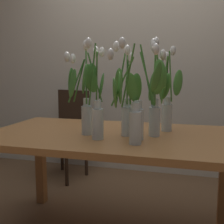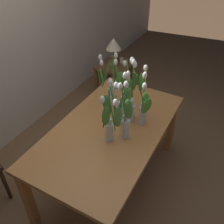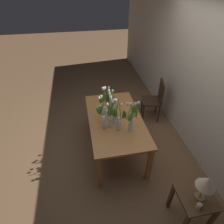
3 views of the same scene
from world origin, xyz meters
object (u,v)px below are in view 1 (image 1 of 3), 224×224
Objects in this scene: tulip_vase_5 at (166,97)px; dining_chair at (68,128)px; tulip_vase_4 at (157,101)px; dining_table at (111,147)px; tulip_vase_0 at (130,112)px; tulip_vase_3 at (127,103)px; tulip_vase_1 at (85,98)px; tulip_vase_6 at (143,108)px; tulip_vase_2 at (95,106)px.

tulip_vase_5 is 1.48m from dining_chair.
dining_table is at bearing 175.91° from tulip_vase_4.
tulip_vase_0 is at bearing -53.84° from dining_chair.
dining_table is 0.49m from tulip_vase_5.
dining_table is 1.72× the size of dining_chair.
tulip_vase_3 is at bearing 106.41° from tulip_vase_0.
tulip_vase_1 is 1.01× the size of tulip_vase_3.
tulip_vase_6 is at bearing -124.78° from tulip_vase_4.
tulip_vase_4 is 0.12m from tulip_vase_6.
tulip_vase_1 is 0.37m from tulip_vase_6.
tulip_vase_6 is at bearing 67.91° from tulip_vase_0.
tulip_vase_0 is 0.98× the size of tulip_vase_2.
tulip_vase_4 reaches higher than tulip_vase_6.
tulip_vase_1 is at bearing 175.70° from tulip_vase_6.
tulip_vase_1 is (-0.31, 0.15, 0.05)m from tulip_vase_0.
tulip_vase_1 is 0.99× the size of tulip_vase_2.
dining_table is at bearing -53.58° from dining_chair.
tulip_vase_0 is at bearing -110.66° from tulip_vase_5.
tulip_vase_1 reaches higher than tulip_vase_3.
tulip_vase_4 is at bearing 62.10° from tulip_vase_0.
tulip_vase_6 reaches higher than tulip_vase_1.
tulip_vase_2 is (0.09, -0.08, -0.04)m from tulip_vase_1.
dining_table is 2.82× the size of tulip_vase_3.
tulip_vase_2 reaches higher than dining_table.
tulip_vase_6 is at bearing -27.59° from dining_table.
tulip_vase_1 is 0.62× the size of dining_chair.
dining_table is 0.40m from tulip_vase_0.
dining_chair is (-0.90, 1.12, -0.42)m from tulip_vase_3.
tulip_vase_4 is (0.29, -0.02, 0.31)m from dining_table.
tulip_vase_3 is 0.18m from tulip_vase_4.
dining_table is 2.72× the size of tulip_vase_4.
tulip_vase_4 is 0.20m from tulip_vase_5.
tulip_vase_2 is 0.99× the size of tulip_vase_4.
dining_table is 0.36m from tulip_vase_1.
dining_table is 0.33m from tulip_vase_3.
tulip_vase_5 is (0.38, 0.34, 0.03)m from tulip_vase_2.
tulip_vase_6 is (0.27, 0.05, -0.01)m from tulip_vase_2.
tulip_vase_4 reaches higher than tulip_vase_3.
tulip_vase_4 is 1.58m from dining_chair.
tulip_vase_6 is (0.22, -0.12, 0.28)m from dining_table.
tulip_vase_4 is (0.17, 0.05, 0.01)m from tulip_vase_3.
tulip_vase_2 is 1.05× the size of tulip_vase_5.
tulip_vase_2 reaches higher than tulip_vase_0.
tulip_vase_3 is 0.12m from tulip_vase_6.
tulip_vase_0 is at bearing -55.00° from dining_table.
dining_chair is at bearing 119.14° from tulip_vase_1.
tulip_vase_1 is 0.12m from tulip_vase_2.
tulip_vase_6 is at bearing -4.30° from tulip_vase_1.
tulip_vase_2 is at bearing -156.87° from tulip_vase_4.
tulip_vase_2 is at bearing -138.11° from tulip_vase_5.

